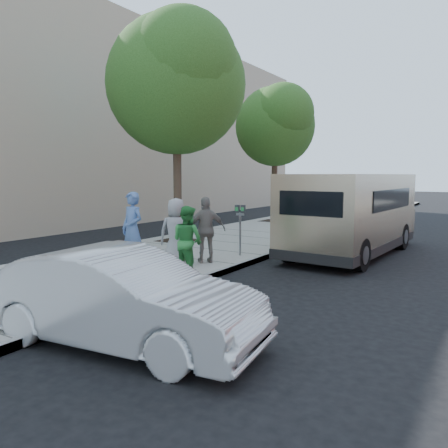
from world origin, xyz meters
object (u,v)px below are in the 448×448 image
Objects in this scene: tree_near at (177,79)px; tree_far at (276,123)px; person_officer at (132,229)px; person_green_shirt at (187,241)px; person_gray_shirt at (176,233)px; person_striped_polo at (206,230)px; sedan at (121,298)px; parking_meter at (240,219)px; van at (353,212)px.

tree_near is 1.16× the size of tree_far.
tree_near is 4.11× the size of person_officer.
person_green_shirt is 0.92m from person_gray_shirt.
person_green_shirt is (3.40, -11.65, -3.95)m from tree_far.
tree_far reaches higher than person_gray_shirt.
person_striped_polo is at bearing -135.77° from person_gray_shirt.
tree_far is 3.54× the size of person_officer.
parking_meter is at bearing 8.05° from sedan.
sedan is at bearing -91.17° from van.
person_gray_shirt is (-0.74, 0.54, 0.06)m from person_green_shirt.
sedan is at bearing -85.94° from parking_meter.
person_officer is at bearing -8.78° from person_gray_shirt.
person_striped_polo reaches higher than person_green_shirt.
person_officer reaches higher than person_green_shirt.
person_green_shirt is 1.48m from person_striped_polo.
person_striped_polo is (-2.61, -3.99, -0.28)m from van.
van is at bearing -11.70° from sedan.
person_green_shirt is at bearing 15.57° from sedan.
person_green_shirt is at bearing 2.56° from person_officer.
tree_near reaches higher than person_gray_shirt.
person_gray_shirt is (2.65, -3.51, -4.55)m from tree_near.
tree_far is 9.11m from van.
person_officer is at bearing 2.87° from person_green_shirt.
person_officer reaches higher than sedan.
person_striped_polo is (1.39, 1.23, -0.07)m from person_officer.
person_green_shirt reaches higher than parking_meter.
tree_near reaches higher than parking_meter.
person_green_shirt is (-1.42, 3.44, 0.25)m from sedan.
sedan is at bearing -57.25° from tree_near.
person_officer is at bearing 35.10° from sedan.
tree_far is 1.57× the size of sedan.
parking_meter is 3.57m from van.
tree_near is 7.14m from van.
person_officer is (1.56, -11.47, -3.82)m from tree_far.
tree_far is at bearing 135.26° from van.
sedan is (4.82, -7.49, -4.87)m from tree_near.
parking_meter is at bearing -143.75° from person_striped_polo.
person_officer is (-4.00, -5.22, -0.21)m from van.
person_officer reaches higher than person_striped_polo.
tree_near is at bearing -162.80° from van.
parking_meter is 0.84× the size of person_gray_shirt.
person_striped_polo is (2.95, -2.65, -4.55)m from tree_near.
person_gray_shirt reaches higher than person_green_shirt.
person_green_shirt is at bearing -50.04° from tree_near.
van is (5.56, -6.26, -3.60)m from tree_far.
parking_meter is 2.27m from person_gray_shirt.
person_officer is 1.85m from person_green_shirt.
person_officer is (-1.61, -2.57, -0.11)m from parking_meter.
tree_far is 16.39m from sedan.
person_officer is (-3.26, 3.62, 0.39)m from sedan.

